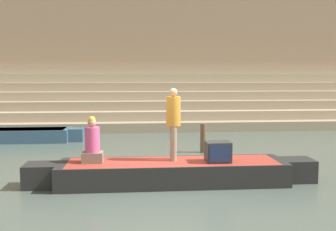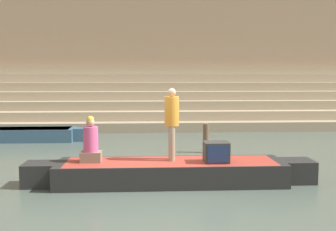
% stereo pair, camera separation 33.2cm
% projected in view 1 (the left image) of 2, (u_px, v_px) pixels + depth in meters
% --- Properties ---
extents(ground_plane, '(120.00, 120.00, 0.00)m').
position_uv_depth(ground_plane, '(160.00, 182.00, 8.92)').
color(ground_plane, '#47544C').
extents(ghat_steps, '(36.00, 4.89, 2.86)m').
position_uv_depth(ghat_steps, '(146.00, 103.00, 19.42)').
color(ghat_steps, gray).
rests_on(ghat_steps, ground).
extents(back_wall, '(34.20, 1.28, 8.67)m').
position_uv_depth(back_wall, '(144.00, 40.00, 21.40)').
color(back_wall, '#937A60').
rests_on(back_wall, ground).
extents(rowboat_main, '(6.43, 1.33, 0.50)m').
position_uv_depth(rowboat_main, '(173.00, 172.00, 8.74)').
color(rowboat_main, black).
rests_on(rowboat_main, ground).
extents(person_standing, '(0.32, 0.32, 1.62)m').
position_uv_depth(person_standing, '(173.00, 119.00, 8.76)').
color(person_standing, gray).
rests_on(person_standing, rowboat_main).
extents(person_rowing, '(0.45, 0.35, 1.02)m').
position_uv_depth(person_rowing, '(92.00, 144.00, 8.57)').
color(person_rowing, '#756656').
rests_on(person_rowing, rowboat_main).
extents(tv_set, '(0.54, 0.46, 0.45)m').
position_uv_depth(tv_set, '(218.00, 152.00, 8.65)').
color(tv_set, '#2D2D2D').
rests_on(tv_set, rowboat_main).
extents(moored_boat_shore, '(4.71, 1.09, 0.47)m').
position_uv_depth(moored_boat_shore, '(18.00, 135.00, 14.22)').
color(moored_boat_shore, '#33516B').
rests_on(moored_boat_shore, ground).
extents(mooring_post, '(0.18, 0.18, 0.91)m').
position_uv_depth(mooring_post, '(203.00, 138.00, 12.25)').
color(mooring_post, brown).
rests_on(mooring_post, ground).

